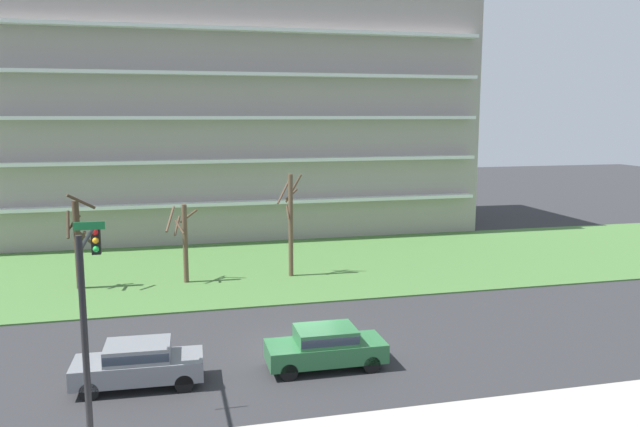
# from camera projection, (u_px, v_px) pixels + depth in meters

# --- Properties ---
(ground) EXTENTS (160.00, 160.00, 0.00)m
(ground) POSITION_uv_depth(u_px,v_px,m) (303.00, 350.00, 25.35)
(ground) COLOR #2D2D30
(grass_lawn_strip) EXTENTS (80.00, 16.00, 0.08)m
(grass_lawn_strip) POSITION_uv_depth(u_px,v_px,m) (255.00, 268.00, 38.77)
(grass_lawn_strip) COLOR #477238
(grass_lawn_strip) RESTS_ON ground
(apartment_building) EXTENTS (38.16, 14.41, 18.33)m
(apartment_building) POSITION_uv_depth(u_px,v_px,m) (228.00, 117.00, 51.48)
(apartment_building) COLOR #9E938C
(apartment_building) RESTS_ON ground
(tree_far_left) EXTENTS (1.60, 1.62, 5.36)m
(tree_far_left) POSITION_uv_depth(u_px,v_px,m) (78.00, 241.00, 33.64)
(tree_far_left) COLOR #423023
(tree_far_left) RESTS_ON ground
(tree_left) EXTENTS (1.82, 1.63, 4.49)m
(tree_left) POSITION_uv_depth(u_px,v_px,m) (184.00, 240.00, 34.97)
(tree_left) COLOR brown
(tree_left) RESTS_ON ground
(tree_center) EXTENTS (1.55, 1.06, 6.03)m
(tree_center) POSITION_uv_depth(u_px,v_px,m) (291.00, 221.00, 36.28)
(tree_center) COLOR brown
(tree_center) RESTS_ON ground
(sedan_gray_near_left) EXTENTS (4.47, 1.97, 1.57)m
(sedan_gray_near_left) POSITION_uv_depth(u_px,v_px,m) (138.00, 363.00, 21.81)
(sedan_gray_near_left) COLOR slate
(sedan_gray_near_left) RESTS_ON ground
(sedan_green_center_left) EXTENTS (4.42, 1.85, 1.57)m
(sedan_green_center_left) POSITION_uv_depth(u_px,v_px,m) (326.00, 346.00, 23.40)
(sedan_green_center_left) COLOR #2D6B3D
(sedan_green_center_left) RESTS_ON ground
(traffic_signal_mast) EXTENTS (0.90, 4.35, 6.27)m
(traffic_signal_mast) POSITION_uv_depth(u_px,v_px,m) (89.00, 296.00, 17.98)
(traffic_signal_mast) COLOR black
(traffic_signal_mast) RESTS_ON ground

